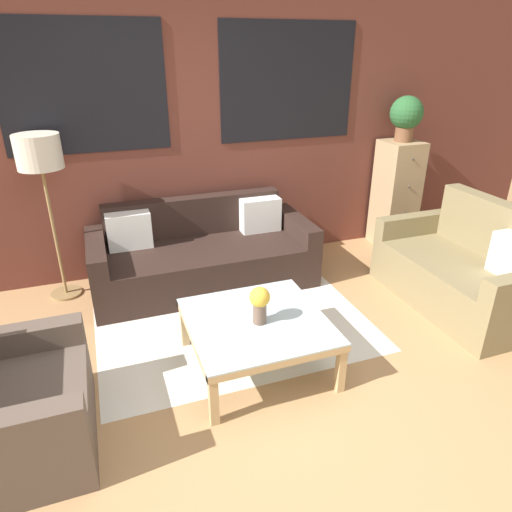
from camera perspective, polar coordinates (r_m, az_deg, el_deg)
The scene contains 11 objects.
ground_plane at distance 3.07m, azimuth 4.62°, elevation -19.20°, with size 16.00×16.00×0.00m, color #AD7F51.
wall_back_brick at distance 4.59m, azimuth -7.68°, elevation 15.58°, with size 8.40×0.09×2.80m.
rug at distance 3.92m, azimuth -3.06°, elevation -8.08°, with size 2.21×1.69×0.00m.
couch_dark at distance 4.44m, azimuth -6.66°, elevation 0.01°, with size 2.08×0.88×0.78m.
settee_vintage at distance 4.43m, azimuth 24.59°, elevation -1.83°, with size 0.80×1.49×0.92m.
armchair_corner at distance 3.03m, azimuth -28.66°, elevation -16.58°, with size 0.80×0.93×0.84m.
coffee_table at distance 3.23m, azimuth 0.10°, elevation -8.77°, with size 0.95×0.95×0.39m.
floor_lamp at distance 4.24m, azimuth -25.40°, elevation 10.81°, with size 0.37×0.37×1.48m.
drawer_cabinet at distance 5.44m, azimuth 17.06°, elevation 7.35°, with size 0.39×0.43×1.19m.
potted_plant at distance 5.26m, azimuth 18.27°, elevation 16.37°, with size 0.35×0.35×0.47m.
flower_vase at distance 3.09m, azimuth 0.46°, elevation -5.80°, with size 0.14×0.14×0.27m.
Camera 1 is at (-0.96, -1.99, 2.13)m, focal length 32.00 mm.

